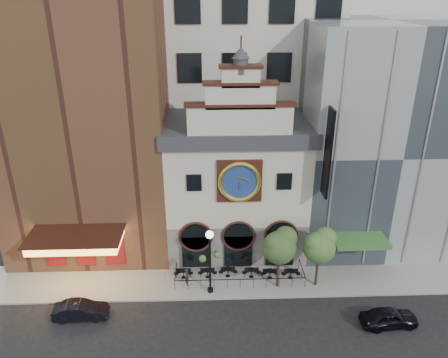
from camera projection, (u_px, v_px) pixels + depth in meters
ground at (241, 299)px, 34.58m from camera, size 120.00×120.00×0.00m
sidewalk at (239, 279)px, 36.82m from camera, size 44.00×5.00×0.15m
clock_building at (236, 182)px, 38.95m from camera, size 12.60×8.78×18.65m
theater_building at (87, 112)px, 38.04m from camera, size 14.00×15.60×25.00m
retail_building at (377, 136)px, 39.93m from camera, size 14.00×14.40×20.00m
office_tower at (230, 14)px, 44.57m from camera, size 20.00×16.00×40.00m
cafe_railing at (239, 274)px, 36.61m from camera, size 10.60×2.60×0.90m
bistro_0 at (184, 273)px, 36.70m from camera, size 1.58×0.68×0.90m
bistro_1 at (208, 273)px, 36.76m from camera, size 1.58×0.68×0.90m
bistro_2 at (228, 272)px, 36.88m from camera, size 1.58×0.68×0.90m
bistro_3 at (251, 272)px, 36.80m from camera, size 1.58×0.68×0.90m
bistro_4 at (270, 273)px, 36.67m from camera, size 1.58×0.68×0.90m
bistro_5 at (291, 273)px, 36.66m from camera, size 1.58×0.68×0.90m
car_right at (389, 317)px, 31.72m from camera, size 4.26×1.99×1.41m
car_left at (81, 310)px, 32.45m from camera, size 4.09×1.52×1.33m
pedestrian at (187, 277)px, 35.77m from camera, size 0.40×0.59×1.56m
lamppost at (210, 255)px, 33.81m from camera, size 1.72×1.04×5.65m
tree_left at (280, 245)px, 34.31m from camera, size 2.78×2.68×5.35m
tree_right at (320, 245)px, 34.53m from camera, size 2.69×2.59×5.19m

